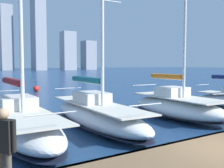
# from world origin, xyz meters

# --- Properties ---
(dock_pier) EXTENTS (28.00, 2.80, 0.60)m
(dock_pier) POSITION_xyz_m (-0.00, -0.10, 0.54)
(dock_pier) COLOR brown
(dock_pier) RESTS_ON ground
(sailboat_orange) EXTENTS (2.93, 7.14, 12.80)m
(sailboat_orange) POSITION_xyz_m (-4.35, -6.23, 0.76)
(sailboat_orange) COLOR white
(sailboat_orange) RESTS_ON ground
(sailboat_teal) EXTENTS (2.71, 9.05, 9.61)m
(sailboat_teal) POSITION_xyz_m (0.80, -6.84, 0.68)
(sailboat_teal) COLOR silver
(sailboat_teal) RESTS_ON ground
(sailboat_maroon) EXTENTS (2.53, 9.05, 11.70)m
(sailboat_maroon) POSITION_xyz_m (4.58, -6.96, 0.70)
(sailboat_maroon) COLOR white
(sailboat_maroon) RESTS_ON ground
(person_black_shirt) EXTENTS (0.41, 0.54, 1.71)m
(person_black_shirt) POSITION_xyz_m (6.29, -0.79, 1.63)
(person_black_shirt) COLOR #4C473D
(person_black_shirt) RESTS_ON dock_pier
(channel_buoy) EXTENTS (0.70, 0.70, 1.40)m
(channel_buoy) POSITION_xyz_m (-1.93, -26.55, 0.36)
(channel_buoy) COLOR red
(channel_buoy) RESTS_ON ground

